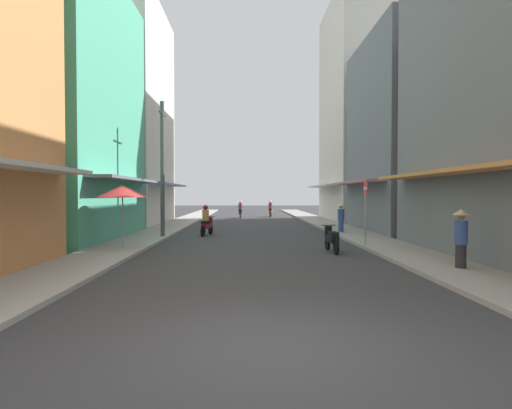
{
  "coord_description": "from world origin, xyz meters",
  "views": [
    {
      "loc": [
        -0.36,
        -5.67,
        2.11
      ],
      "look_at": [
        0.26,
        21.56,
        1.45
      ],
      "focal_mm": 28.92,
      "sensor_mm": 36.0,
      "label": 1
    }
  ],
  "objects_px": {
    "motorbike_orange": "(270,209)",
    "vendor_umbrella": "(122,191)",
    "motorbike_black": "(331,238)",
    "pedestrian_far": "(341,217)",
    "motorbike_maroon": "(207,222)",
    "pedestrian_midway": "(461,237)",
    "motorbike_blue": "(240,210)",
    "utility_pole": "(162,169)",
    "street_sign_no_entry": "(365,205)"
  },
  "relations": [
    {
      "from": "motorbike_blue",
      "to": "motorbike_maroon",
      "type": "distance_m",
      "value": 15.79
    },
    {
      "from": "motorbike_maroon",
      "to": "pedestrian_midway",
      "type": "height_order",
      "value": "pedestrian_midway"
    },
    {
      "from": "motorbike_maroon",
      "to": "pedestrian_far",
      "type": "height_order",
      "value": "pedestrian_far"
    },
    {
      "from": "motorbike_orange",
      "to": "pedestrian_midway",
      "type": "relative_size",
      "value": 1.05
    },
    {
      "from": "street_sign_no_entry",
      "to": "pedestrian_far",
      "type": "bearing_deg",
      "value": 86.46
    },
    {
      "from": "pedestrian_far",
      "to": "utility_pole",
      "type": "xyz_separation_m",
      "value": [
        -9.04,
        -1.9,
        2.42
      ]
    },
    {
      "from": "motorbike_black",
      "to": "street_sign_no_entry",
      "type": "bearing_deg",
      "value": 33.17
    },
    {
      "from": "motorbike_blue",
      "to": "pedestrian_midway",
      "type": "distance_m",
      "value": 26.67
    },
    {
      "from": "motorbike_orange",
      "to": "pedestrian_far",
      "type": "relative_size",
      "value": 1.09
    },
    {
      "from": "utility_pole",
      "to": "street_sign_no_entry",
      "type": "xyz_separation_m",
      "value": [
        8.68,
        -3.81,
        -1.64
      ]
    },
    {
      "from": "pedestrian_far",
      "to": "motorbike_maroon",
      "type": "bearing_deg",
      "value": -175.53
    },
    {
      "from": "motorbike_maroon",
      "to": "pedestrian_midway",
      "type": "xyz_separation_m",
      "value": [
        7.87,
        -10.17,
        0.26
      ]
    },
    {
      "from": "pedestrian_far",
      "to": "street_sign_no_entry",
      "type": "bearing_deg",
      "value": -93.54
    },
    {
      "from": "utility_pole",
      "to": "motorbike_black",
      "type": "bearing_deg",
      "value": -34.04
    },
    {
      "from": "pedestrian_midway",
      "to": "street_sign_no_entry",
      "type": "bearing_deg",
      "value": 103.06
    },
    {
      "from": "vendor_umbrella",
      "to": "street_sign_no_entry",
      "type": "distance_m",
      "value": 9.3
    },
    {
      "from": "motorbike_black",
      "to": "pedestrian_midway",
      "type": "xyz_separation_m",
      "value": [
        2.71,
        -3.99,
        0.46
      ]
    },
    {
      "from": "motorbike_blue",
      "to": "utility_pole",
      "type": "height_order",
      "value": "utility_pole"
    },
    {
      "from": "motorbike_blue",
      "to": "vendor_umbrella",
      "type": "relative_size",
      "value": 0.74
    },
    {
      "from": "pedestrian_far",
      "to": "vendor_umbrella",
      "type": "xyz_separation_m",
      "value": [
        -9.62,
        -6.32,
        1.3
      ]
    },
    {
      "from": "pedestrian_far",
      "to": "vendor_umbrella",
      "type": "relative_size",
      "value": 0.67
    },
    {
      "from": "motorbike_blue",
      "to": "street_sign_no_entry",
      "type": "distance_m",
      "value": 21.55
    },
    {
      "from": "motorbike_maroon",
      "to": "pedestrian_far",
      "type": "xyz_separation_m",
      "value": [
        7.06,
        0.55,
        0.23
      ]
    },
    {
      "from": "motorbike_maroon",
      "to": "utility_pole",
      "type": "distance_m",
      "value": 3.57
    },
    {
      "from": "pedestrian_midway",
      "to": "pedestrian_far",
      "type": "distance_m",
      "value": 10.75
    },
    {
      "from": "motorbike_orange",
      "to": "motorbike_black",
      "type": "xyz_separation_m",
      "value": [
        0.86,
        -23.87,
        -0.2
      ]
    },
    {
      "from": "motorbike_black",
      "to": "vendor_umbrella",
      "type": "bearing_deg",
      "value": 176.99
    },
    {
      "from": "street_sign_no_entry",
      "to": "motorbike_maroon",
      "type": "bearing_deg",
      "value": 142.41
    },
    {
      "from": "pedestrian_midway",
      "to": "motorbike_maroon",
      "type": "bearing_deg",
      "value": 127.74
    },
    {
      "from": "motorbike_maroon",
      "to": "pedestrian_far",
      "type": "bearing_deg",
      "value": 4.47
    },
    {
      "from": "motorbike_orange",
      "to": "vendor_umbrella",
      "type": "relative_size",
      "value": 0.73
    },
    {
      "from": "motorbike_maroon",
      "to": "street_sign_no_entry",
      "type": "height_order",
      "value": "street_sign_no_entry"
    },
    {
      "from": "motorbike_orange",
      "to": "motorbike_black",
      "type": "bearing_deg",
      "value": -87.95
    },
    {
      "from": "motorbike_blue",
      "to": "motorbike_maroon",
      "type": "relative_size",
      "value": 1.02
    },
    {
      "from": "pedestrian_far",
      "to": "motorbike_blue",
      "type": "bearing_deg",
      "value": 110.19
    },
    {
      "from": "pedestrian_midway",
      "to": "motorbike_orange",
      "type": "bearing_deg",
      "value": 97.29
    },
    {
      "from": "pedestrian_midway",
      "to": "vendor_umbrella",
      "type": "height_order",
      "value": "vendor_umbrella"
    },
    {
      "from": "street_sign_no_entry",
      "to": "vendor_umbrella",
      "type": "bearing_deg",
      "value": -176.26
    },
    {
      "from": "pedestrian_far",
      "to": "utility_pole",
      "type": "height_order",
      "value": "utility_pole"
    },
    {
      "from": "motorbike_blue",
      "to": "utility_pole",
      "type": "xyz_separation_m",
      "value": [
        -3.46,
        -17.08,
        2.65
      ]
    },
    {
      "from": "motorbike_black",
      "to": "pedestrian_far",
      "type": "distance_m",
      "value": 7.0
    },
    {
      "from": "utility_pole",
      "to": "motorbike_maroon",
      "type": "bearing_deg",
      "value": 34.39
    },
    {
      "from": "pedestrian_far",
      "to": "vendor_umbrella",
      "type": "distance_m",
      "value": 11.58
    },
    {
      "from": "motorbike_orange",
      "to": "pedestrian_far",
      "type": "bearing_deg",
      "value": -80.87
    },
    {
      "from": "motorbike_blue",
      "to": "motorbike_maroon",
      "type": "bearing_deg",
      "value": -95.38
    },
    {
      "from": "motorbike_black",
      "to": "utility_pole",
      "type": "relative_size",
      "value": 0.28
    },
    {
      "from": "motorbike_blue",
      "to": "motorbike_black",
      "type": "height_order",
      "value": "motorbike_blue"
    },
    {
      "from": "motorbike_orange",
      "to": "vendor_umbrella",
      "type": "distance_m",
      "value": 24.5
    },
    {
      "from": "motorbike_black",
      "to": "utility_pole",
      "type": "bearing_deg",
      "value": 145.96
    },
    {
      "from": "vendor_umbrella",
      "to": "motorbike_maroon",
      "type": "bearing_deg",
      "value": 66.1
    }
  ]
}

